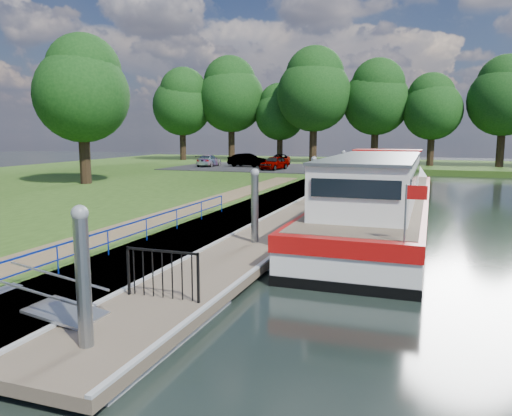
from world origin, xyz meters
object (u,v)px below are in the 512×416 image
(car_d, at_px, (280,160))
(pontoon, at_px, (290,225))
(car_a, at_px, (274,163))
(car_b, at_px, (247,160))
(barge, at_px, (381,201))
(car_c, at_px, (209,160))

(car_d, bearing_deg, pontoon, -83.81)
(car_a, height_order, car_b, car_b)
(pontoon, xyz_separation_m, car_b, (-11.16, 24.84, 1.28))
(car_b, xyz_separation_m, car_d, (2.50, 2.60, -0.07))
(pontoon, bearing_deg, car_b, 114.19)
(car_a, xyz_separation_m, car_d, (-1.04, 5.24, -0.05))
(barge, distance_m, car_c, 28.73)
(barge, bearing_deg, pontoon, -145.00)
(barge, distance_m, car_d, 27.77)
(car_d, bearing_deg, car_c, -165.73)
(car_a, bearing_deg, car_d, 111.30)
(pontoon, distance_m, barge, 4.48)
(car_a, height_order, car_d, car_a)
(car_c, bearing_deg, car_b, -178.03)
(pontoon, bearing_deg, car_d, 107.51)
(barge, relative_size, car_b, 5.51)
(car_a, distance_m, car_c, 7.74)
(barge, height_order, car_c, barge)
(car_d, bearing_deg, barge, -75.14)
(pontoon, xyz_separation_m, barge, (3.60, 2.52, 0.90))
(car_a, bearing_deg, car_c, 173.74)
(car_b, bearing_deg, barge, -135.79)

